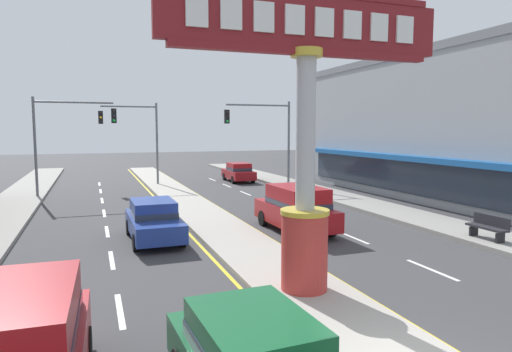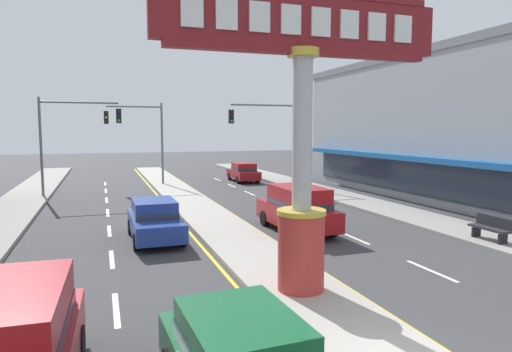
# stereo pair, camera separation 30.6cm
# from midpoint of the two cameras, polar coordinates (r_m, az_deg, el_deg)

# --- Properties ---
(median_strip) EXTENTS (2.45, 52.00, 0.14)m
(median_strip) POSITION_cam_midpoint_polar(r_m,az_deg,el_deg) (24.80, -7.29, -3.83)
(median_strip) COLOR #A39E93
(median_strip) RESTS_ON ground
(sidewalk_right) EXTENTS (2.74, 60.00, 0.18)m
(sidewalk_right) POSITION_cam_midpoint_polar(r_m,az_deg,el_deg) (26.40, 13.62, -3.31)
(sidewalk_right) COLOR gray
(sidewalk_right) RESTS_ON ground
(lane_markings) EXTENTS (9.19, 52.00, 0.01)m
(lane_markings) POSITION_cam_midpoint_polar(r_m,az_deg,el_deg) (23.50, -6.62, -4.52)
(lane_markings) COLOR silver
(lane_markings) RESTS_ON ground
(district_sign) EXTENTS (7.39, 1.24, 7.45)m
(district_sign) POSITION_cam_midpoint_polar(r_m,az_deg,el_deg) (11.34, 6.62, 5.10)
(district_sign) COLOR #B7332D
(district_sign) RESTS_ON median_strip
(storefront_right) EXTENTS (8.20, 24.03, 8.87)m
(storefront_right) POSITION_cam_midpoint_polar(r_m,az_deg,el_deg) (31.18, 23.20, 5.77)
(storefront_right) COLOR #999EA3
(storefront_right) RESTS_ON ground
(traffic_light_left_side) EXTENTS (4.86, 0.46, 6.20)m
(traffic_light_left_side) POSITION_cam_midpoint_polar(r_m,az_deg,el_deg) (30.48, -21.97, 5.48)
(traffic_light_left_side) COLOR slate
(traffic_light_left_side) RESTS_ON ground
(traffic_light_right_side) EXTENTS (4.86, 0.46, 6.20)m
(traffic_light_right_side) POSITION_cam_midpoint_polar(r_m,az_deg,el_deg) (31.69, 2.09, 5.90)
(traffic_light_right_side) COLOR slate
(traffic_light_right_side) RESTS_ON ground
(traffic_light_median_far) EXTENTS (4.20, 0.46, 6.20)m
(traffic_light_median_far) POSITION_cam_midpoint_polar(r_m,az_deg,el_deg) (34.73, -13.96, 5.64)
(traffic_light_median_far) COLOR slate
(traffic_light_median_far) RESTS_ON ground
(suv_near_right_lane) EXTENTS (2.02, 4.63, 1.90)m
(suv_near_right_lane) POSITION_cam_midpoint_polar(r_m,az_deg,el_deg) (18.87, 5.69, -4.05)
(suv_near_right_lane) COLOR maroon
(suv_near_right_lane) RESTS_ON ground
(sedan_far_right_lane) EXTENTS (1.87, 4.32, 1.53)m
(sedan_far_right_lane) POSITION_cam_midpoint_polar(r_m,az_deg,el_deg) (17.85, -12.14, -5.37)
(sedan_far_right_lane) COLOR navy
(sedan_far_right_lane) RESTS_ON ground
(sedan_near_left_lane) EXTENTS (1.92, 4.34, 1.53)m
(sedan_near_left_lane) POSITION_cam_midpoint_polar(r_m,az_deg,el_deg) (36.85, -1.35, 0.51)
(sedan_near_left_lane) COLOR maroon
(sedan_near_left_lane) RESTS_ON ground
(street_bench) EXTENTS (0.48, 1.60, 0.88)m
(street_bench) POSITION_cam_midpoint_polar(r_m,az_deg,el_deg) (18.85, 27.86, -5.76)
(street_bench) COLOR #232328
(street_bench) RESTS_ON sidewalk_right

